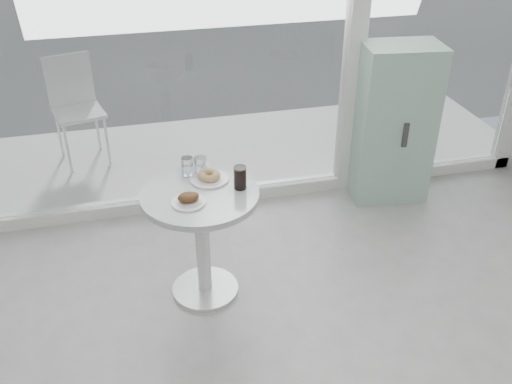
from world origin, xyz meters
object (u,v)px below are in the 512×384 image
object	(u,v)px
main_table	(202,223)
water_tumbler_b	(200,167)
patio_chair	(76,103)
water_tumbler_a	(187,167)
plate_donut	(209,177)
plate_fritter	(189,199)
cola_glass	(240,178)
mint_cabinet	(394,124)

from	to	relation	value
main_table	water_tumbler_b	distance (m)	0.35
patio_chair	water_tumbler_b	distance (m)	2.06
water_tumbler_a	plate_donut	bearing A→B (deg)	-39.35
patio_chair	water_tumbler_a	xyz separation A→B (m)	(0.76, -1.85, 0.23)
plate_fritter	water_tumbler_b	xyz separation A→B (m)	(0.12, 0.32, 0.03)
patio_chair	cola_glass	xyz separation A→B (m)	(1.05, -2.09, 0.25)
main_table	water_tumbler_b	bearing A→B (deg)	79.23
main_table	patio_chair	xyz separation A→B (m)	(-0.80, 2.09, 0.04)
patio_chair	plate_donut	bearing A→B (deg)	-79.93
mint_cabinet	water_tumbler_b	world-z (taller)	mint_cabinet
plate_fritter	plate_donut	distance (m)	0.29
mint_cabinet	patio_chair	size ratio (longest dim) A/B	1.36
mint_cabinet	patio_chair	xyz separation A→B (m)	(-2.50, 1.21, -0.06)
main_table	patio_chair	size ratio (longest dim) A/B	0.81
patio_chair	water_tumbler_a	world-z (taller)	patio_chair
plate_fritter	water_tumbler_b	size ratio (longest dim) A/B	1.68
mint_cabinet	patio_chair	distance (m)	2.78
main_table	plate_donut	distance (m)	0.29
plate_donut	cola_glass	size ratio (longest dim) A/B	1.65
plate_fritter	cola_glass	bearing A→B (deg)	16.16
water_tumbler_a	main_table	bearing A→B (deg)	-80.85
plate_fritter	water_tumbler_a	distance (m)	0.34
mint_cabinet	plate_fritter	size ratio (longest dim) A/B	6.35
mint_cabinet	water_tumbler_b	size ratio (longest dim) A/B	10.66
main_table	cola_glass	xyz separation A→B (m)	(0.25, -0.00, 0.29)
main_table	patio_chair	bearing A→B (deg)	111.02
plate_fritter	patio_chair	bearing A→B (deg)	108.33
mint_cabinet	main_table	bearing A→B (deg)	-145.91
patio_chair	plate_donut	distance (m)	2.15
main_table	plate_fritter	xyz separation A→B (m)	(-0.08, -0.10, 0.25)
plate_donut	cola_glass	xyz separation A→B (m)	(0.17, -0.14, 0.05)
main_table	water_tumbler_a	distance (m)	0.36
plate_fritter	plate_donut	xyz separation A→B (m)	(0.16, 0.24, -0.00)
water_tumbler_a	water_tumbler_b	world-z (taller)	same
water_tumbler_a	water_tumbler_b	xyz separation A→B (m)	(0.08, -0.02, 0.00)
mint_cabinet	plate_donut	distance (m)	1.79
plate_fritter	water_tumbler_a	xyz separation A→B (m)	(0.04, 0.34, 0.03)
water_tumbler_a	cola_glass	world-z (taller)	cola_glass
mint_cabinet	plate_fritter	distance (m)	2.03
plate_fritter	water_tumbler_a	world-z (taller)	water_tumbler_a
main_table	cola_glass	world-z (taller)	cola_glass
mint_cabinet	water_tumbler_a	distance (m)	1.86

